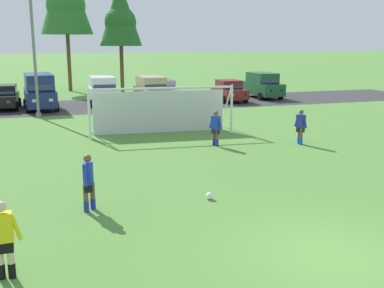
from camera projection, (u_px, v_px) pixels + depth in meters
The scene contains 17 objects.
ground_plane at pixel (164, 133), 24.24m from camera, with size 400.00×400.00×0.00m, color #518438.
parking_lot_strip at pixel (125, 105), 35.47m from camera, with size 52.00×8.40×0.01m, color #333335.
soccer_ball at pixel (209, 196), 13.99m from camera, with size 0.22×0.22×0.22m.
soccer_goal at pixel (160, 109), 24.04m from camera, with size 7.54×2.49×2.57m.
referee at pixel (4, 240), 9.15m from camera, with size 0.73×0.25×1.64m.
player_striker_near at pixel (89, 183), 12.92m from camera, with size 0.35×0.71×1.64m.
player_midfield_center at pixel (216, 128), 21.13m from camera, with size 0.48×0.67×1.64m.
player_defender_far at pixel (301, 127), 21.49m from camera, with size 0.39×0.73×1.64m.
parked_car_slot_left at pixel (4, 97), 32.95m from camera, with size 2.12×4.24×1.72m.
parked_car_slot_center_left at pixel (40, 91), 32.70m from camera, with size 2.45×4.93×2.52m.
parked_car_slot_center at pixel (103, 90), 35.01m from camera, with size 2.20×4.63×2.16m.
parked_car_slot_center_right at pixel (151, 90), 35.15m from camera, with size 2.19×4.63×2.16m.
parked_car_slot_right at pixel (163, 91), 37.30m from camera, with size 2.14×4.25×1.72m.
parked_car_slot_far_right at pixel (229, 90), 37.35m from camera, with size 2.16×4.26×1.72m.
parked_car_slot_end at pixel (263, 85), 39.51m from camera, with size 2.15×4.61×2.16m.
tree_mid_left at pixel (120, 15), 42.79m from camera, with size 3.94×3.94×10.51m.
street_lamp at pixel (37, 54), 28.55m from camera, with size 2.00×0.32×7.74m.
Camera 1 is at (-5.88, -8.10, 4.67)m, focal length 43.03 mm.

